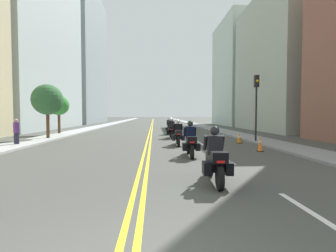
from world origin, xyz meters
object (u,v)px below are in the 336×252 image
(motorcycle_2, at_px, (178,135))
(pedestrian_0, at_px, (16,132))
(motorcycle_0, at_px, (215,160))
(traffic_cone_1, at_px, (239,138))
(street_tree_0, at_px, (47,100))
(traffic_light_near, at_px, (256,96))
(motorcycle_1, at_px, (190,142))
(street_tree_1, at_px, (59,105))
(motorcycle_4, at_px, (170,127))
(motorcycle_3, at_px, (171,130))
(traffic_cone_2, at_px, (260,144))

(motorcycle_2, bearing_deg, pedestrian_0, -179.17)
(motorcycle_0, bearing_deg, pedestrian_0, 140.37)
(traffic_cone_1, height_order, street_tree_0, street_tree_0)
(traffic_light_near, bearing_deg, pedestrian_0, -175.71)
(motorcycle_1, xyz_separation_m, traffic_cone_1, (3.99, 5.31, -0.31))
(motorcycle_0, height_order, street_tree_1, street_tree_1)
(motorcycle_0, xyz_separation_m, traffic_cone_1, (3.95, 9.91, -0.31))
(street_tree_1, bearing_deg, street_tree_0, -79.58)
(motorcycle_4, xyz_separation_m, pedestrian_0, (-9.72, -8.51, 0.17))
(motorcycle_3, height_order, street_tree_0, street_tree_0)
(motorcycle_1, bearing_deg, traffic_cone_1, 55.31)
(motorcycle_0, xyz_separation_m, motorcycle_3, (-0.33, 13.50, 0.02))
(motorcycle_0, xyz_separation_m, street_tree_0, (-9.69, 13.21, 2.34))
(motorcycle_1, bearing_deg, pedestrian_0, 157.78)
(street_tree_1, bearing_deg, motorcycle_0, -59.63)
(motorcycle_2, distance_m, street_tree_1, 14.02)
(traffic_cone_1, bearing_deg, street_tree_1, 150.73)
(traffic_cone_2, bearing_deg, motorcycle_4, 108.95)
(traffic_cone_1, relative_size, traffic_light_near, 0.15)
(motorcycle_0, height_order, traffic_light_near, traffic_light_near)
(motorcycle_4, bearing_deg, street_tree_1, -179.13)
(street_tree_1, bearing_deg, motorcycle_1, -51.93)
(motorcycle_3, distance_m, street_tree_1, 11.41)
(motorcycle_1, distance_m, motorcycle_4, 13.00)
(motorcycle_1, xyz_separation_m, street_tree_0, (-9.65, 8.61, 2.34))
(motorcycle_2, relative_size, street_tree_0, 0.55)
(traffic_cone_1, distance_m, traffic_light_near, 3.07)
(motorcycle_0, height_order, motorcycle_4, motorcycle_4)
(street_tree_1, bearing_deg, traffic_cone_1, -29.27)
(motorcycle_0, bearing_deg, traffic_cone_1, 71.12)
(traffic_cone_1, distance_m, street_tree_1, 16.83)
(motorcycle_1, bearing_deg, street_tree_1, 130.31)
(traffic_cone_1, xyz_separation_m, street_tree_1, (-14.53, 8.15, 2.40))
(traffic_cone_1, height_order, traffic_cone_2, traffic_cone_2)
(motorcycle_2, bearing_deg, motorcycle_4, 92.11)
(traffic_cone_1, distance_m, street_tree_0, 14.29)
(street_tree_1, bearing_deg, motorcycle_4, -2.52)
(street_tree_1, bearing_deg, pedestrian_0, -85.79)
(motorcycle_1, relative_size, traffic_cone_1, 3.32)
(motorcycle_3, bearing_deg, street_tree_1, 156.26)
(motorcycle_0, relative_size, motorcycle_1, 0.97)
(motorcycle_1, bearing_deg, traffic_light_near, 49.41)
(traffic_cone_1, distance_m, pedestrian_0, 13.91)
(motorcycle_2, xyz_separation_m, motorcycle_3, (-0.12, 4.64, 0.03))
(street_tree_1, bearing_deg, traffic_cone_2, -39.89)
(motorcycle_4, bearing_deg, traffic_cone_1, -58.27)
(motorcycle_0, height_order, motorcycle_2, motorcycle_2)
(motorcycle_0, bearing_deg, motorcycle_2, 94.21)
(traffic_cone_1, bearing_deg, motorcycle_0, -111.75)
(motorcycle_0, distance_m, street_tree_1, 21.03)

